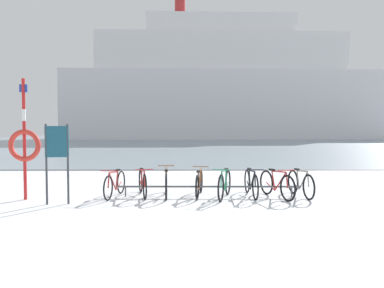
% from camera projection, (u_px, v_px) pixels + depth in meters
% --- Properties ---
extents(ground, '(80.00, 132.00, 0.08)m').
position_uv_depth(ground, '(193.00, 140.00, 59.57)').
color(ground, silver).
extents(bike_rack, '(4.94, 0.09, 0.31)m').
position_uv_depth(bike_rack, '(209.00, 187.00, 9.53)').
color(bike_rack, '#4C5156').
rests_on(bike_rack, ground).
extents(bicycle_0, '(0.46, 1.64, 0.76)m').
position_uv_depth(bicycle_0, '(115.00, 184.00, 9.54)').
color(bicycle_0, black).
rests_on(bicycle_0, ground).
extents(bicycle_1, '(0.55, 1.60, 0.78)m').
position_uv_depth(bicycle_1, '(143.00, 183.00, 9.66)').
color(bicycle_1, black).
rests_on(bicycle_1, ground).
extents(bicycle_2, '(0.46, 1.67, 0.80)m').
position_uv_depth(bicycle_2, '(166.00, 183.00, 9.59)').
color(bicycle_2, black).
rests_on(bicycle_2, ground).
extents(bicycle_3, '(0.46, 1.70, 0.77)m').
position_uv_depth(bicycle_3, '(199.00, 183.00, 9.66)').
color(bicycle_3, black).
rests_on(bicycle_3, ground).
extents(bicycle_4, '(0.60, 1.64, 0.81)m').
position_uv_depth(bicycle_4, '(225.00, 184.00, 9.37)').
color(bicycle_4, black).
rests_on(bicycle_4, ground).
extents(bicycle_5, '(0.46, 1.74, 0.78)m').
position_uv_depth(bicycle_5, '(251.00, 183.00, 9.62)').
color(bicycle_5, black).
rests_on(bicycle_5, ground).
extents(bicycle_6, '(0.65, 1.64, 0.79)m').
position_uv_depth(bicycle_6, '(277.00, 184.00, 9.40)').
color(bicycle_6, black).
rests_on(bicycle_6, ground).
extents(bicycle_7, '(0.46, 1.63, 0.78)m').
position_uv_depth(bicycle_7, '(300.00, 184.00, 9.58)').
color(bicycle_7, black).
rests_on(bicycle_7, ground).
extents(info_sign, '(0.55, 0.12, 1.94)m').
position_uv_depth(info_sign, '(57.00, 150.00, 8.58)').
color(info_sign, '#33383D').
rests_on(info_sign, ground).
extents(rescue_post, '(0.83, 0.13, 3.10)m').
position_uv_depth(rescue_post, '(24.00, 143.00, 9.14)').
color(rescue_post, red).
rests_on(rescue_post, ground).
extents(ferry_ship, '(56.26, 11.80, 26.28)m').
position_uv_depth(ferry_ship, '(225.00, 89.00, 62.96)').
color(ferry_ship, white).
rests_on(ferry_ship, ground).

